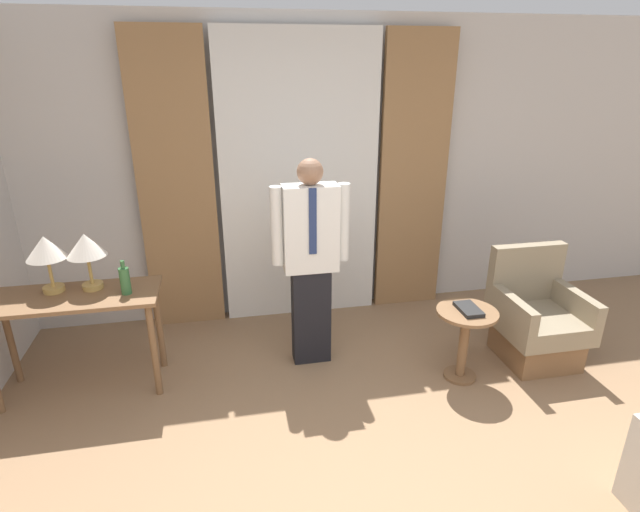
{
  "coord_description": "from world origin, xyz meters",
  "views": [
    {
      "loc": [
        -0.69,
        -1.59,
        2.3
      ],
      "look_at": [
        -0.02,
        1.76,
        0.97
      ],
      "focal_mm": 28.0,
      "sensor_mm": 36.0,
      "label": 1
    }
  ],
  "objects_px": {
    "desk": "(74,312)",
    "table_lamp_right": "(86,248)",
    "bottle_near_edge": "(125,280)",
    "armchair": "(536,321)",
    "side_table": "(465,333)",
    "person": "(311,257)",
    "book": "(469,309)",
    "table_lamp_left": "(46,251)"
  },
  "relations": [
    {
      "from": "table_lamp_left",
      "to": "desk",
      "type": "bearing_deg",
      "value": -35.45
    },
    {
      "from": "table_lamp_right",
      "to": "book",
      "type": "relative_size",
      "value": 1.74
    },
    {
      "from": "desk",
      "to": "table_lamp_right",
      "type": "height_order",
      "value": "table_lamp_right"
    },
    {
      "from": "desk",
      "to": "person",
      "type": "bearing_deg",
      "value": 1.83
    },
    {
      "from": "armchair",
      "to": "book",
      "type": "bearing_deg",
      "value": -166.98
    },
    {
      "from": "desk",
      "to": "side_table",
      "type": "bearing_deg",
      "value": -8.68
    },
    {
      "from": "table_lamp_left",
      "to": "person",
      "type": "distance_m",
      "value": 1.87
    },
    {
      "from": "armchair",
      "to": "book",
      "type": "relative_size",
      "value": 3.8
    },
    {
      "from": "bottle_near_edge",
      "to": "side_table",
      "type": "bearing_deg",
      "value": -8.99
    },
    {
      "from": "table_lamp_right",
      "to": "armchair",
      "type": "height_order",
      "value": "table_lamp_right"
    },
    {
      "from": "bottle_near_edge",
      "to": "person",
      "type": "relative_size",
      "value": 0.15
    },
    {
      "from": "person",
      "to": "side_table",
      "type": "height_order",
      "value": "person"
    },
    {
      "from": "table_lamp_right",
      "to": "side_table",
      "type": "relative_size",
      "value": 0.72
    },
    {
      "from": "desk",
      "to": "table_lamp_left",
      "type": "bearing_deg",
      "value": 144.55
    },
    {
      "from": "armchair",
      "to": "book",
      "type": "xyz_separation_m",
      "value": [
        -0.7,
        -0.16,
        0.27
      ]
    },
    {
      "from": "table_lamp_right",
      "to": "armchair",
      "type": "distance_m",
      "value": 3.5
    },
    {
      "from": "bottle_near_edge",
      "to": "desk",
      "type": "bearing_deg",
      "value": 173.28
    },
    {
      "from": "armchair",
      "to": "side_table",
      "type": "height_order",
      "value": "armchair"
    },
    {
      "from": "side_table",
      "to": "bottle_near_edge",
      "type": "bearing_deg",
      "value": 171.01
    },
    {
      "from": "person",
      "to": "armchair",
      "type": "height_order",
      "value": "person"
    },
    {
      "from": "desk",
      "to": "table_lamp_right",
      "type": "relative_size",
      "value": 2.87
    },
    {
      "from": "side_table",
      "to": "book",
      "type": "xyz_separation_m",
      "value": [
        0.01,
        -0.0,
        0.2
      ]
    },
    {
      "from": "armchair",
      "to": "table_lamp_left",
      "type": "bearing_deg",
      "value": 174.32
    },
    {
      "from": "person",
      "to": "book",
      "type": "relative_size",
      "value": 6.94
    },
    {
      "from": "desk",
      "to": "book",
      "type": "relative_size",
      "value": 4.98
    },
    {
      "from": "table_lamp_left",
      "to": "side_table",
      "type": "bearing_deg",
      "value": -10.06
    },
    {
      "from": "table_lamp_right",
      "to": "bottle_near_edge",
      "type": "height_order",
      "value": "table_lamp_right"
    },
    {
      "from": "desk",
      "to": "armchair",
      "type": "xyz_separation_m",
      "value": [
        3.53,
        -0.27,
        -0.31
      ]
    },
    {
      "from": "book",
      "to": "table_lamp_left",
      "type": "bearing_deg",
      "value": 169.89
    },
    {
      "from": "desk",
      "to": "table_lamp_right",
      "type": "xyz_separation_m",
      "value": [
        0.13,
        0.09,
        0.44
      ]
    },
    {
      "from": "side_table",
      "to": "book",
      "type": "distance_m",
      "value": 0.2
    },
    {
      "from": "bottle_near_edge",
      "to": "armchair",
      "type": "height_order",
      "value": "bottle_near_edge"
    },
    {
      "from": "bottle_near_edge",
      "to": "armchair",
      "type": "bearing_deg",
      "value": -4.1
    },
    {
      "from": "table_lamp_right",
      "to": "person",
      "type": "height_order",
      "value": "person"
    },
    {
      "from": "book",
      "to": "table_lamp_right",
      "type": "bearing_deg",
      "value": 168.94
    },
    {
      "from": "bottle_near_edge",
      "to": "book",
      "type": "distance_m",
      "value": 2.49
    },
    {
      "from": "armchair",
      "to": "side_table",
      "type": "xyz_separation_m",
      "value": [
        -0.71,
        -0.16,
        0.06
      ]
    },
    {
      "from": "desk",
      "to": "bottle_near_edge",
      "type": "height_order",
      "value": "bottle_near_edge"
    },
    {
      "from": "desk",
      "to": "person",
      "type": "xyz_separation_m",
      "value": [
        1.73,
        0.06,
        0.27
      ]
    },
    {
      "from": "person",
      "to": "side_table",
      "type": "xyz_separation_m",
      "value": [
        1.09,
        -0.49,
        -0.51
      ]
    },
    {
      "from": "desk",
      "to": "table_lamp_left",
      "type": "xyz_separation_m",
      "value": [
        -0.13,
        0.09,
        0.44
      ]
    },
    {
      "from": "person",
      "to": "book",
      "type": "bearing_deg",
      "value": -24.01
    }
  ]
}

